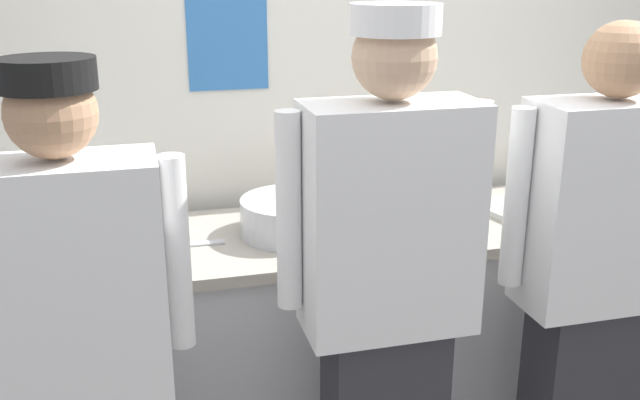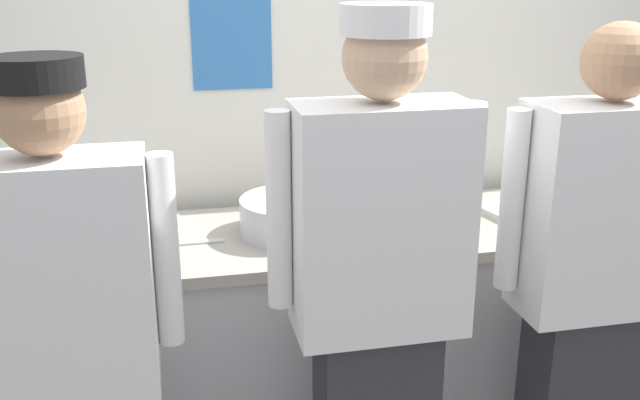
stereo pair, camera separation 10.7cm
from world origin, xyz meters
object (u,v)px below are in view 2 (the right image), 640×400
at_px(deli_cup, 609,184).
at_px(squeeze_bottle_primary, 444,196).
at_px(mixing_bowl_steel, 294,216).
at_px(chef_far_right, 592,284).
at_px(plate_stack_rear, 97,250).
at_px(squeeze_bottle_secondary, 419,200).
at_px(ramekin_red_sauce, 168,221).
at_px(ramekin_orange_sauce, 382,228).
at_px(chefs_knife, 176,243).
at_px(plate_stack_front, 61,226).
at_px(chef_center, 378,294).
at_px(chef_near_left, 69,353).
at_px(ramekin_yellow_sauce, 432,227).
at_px(squeeze_bottle_spare, 368,188).
at_px(sheet_tray, 552,210).

bearing_deg(deli_cup, squeeze_bottle_primary, -171.38).
relative_size(mixing_bowl_steel, squeeze_bottle_primary, 2.06).
distance_m(chef_far_right, plate_stack_rear, 1.57).
bearing_deg(squeeze_bottle_secondary, plate_stack_rear, -174.92).
bearing_deg(ramekin_red_sauce, squeeze_bottle_primary, -7.92).
bearing_deg(ramekin_orange_sauce, chefs_knife, 174.90).
xyz_separation_m(plate_stack_front, squeeze_bottle_secondary, (1.27, -0.12, 0.04)).
height_order(chef_center, mixing_bowl_steel, chef_center).
bearing_deg(mixing_bowl_steel, ramekin_orange_sauce, -15.82).
bearing_deg(chef_far_right, mixing_bowl_steel, 144.74).
xyz_separation_m(plate_stack_rear, ramekin_red_sauce, (0.23, 0.28, -0.02)).
bearing_deg(chef_near_left, mixing_bowl_steel, 41.94).
relative_size(squeeze_bottle_primary, deli_cup, 1.76).
distance_m(chef_near_left, chefs_knife, 0.68).
bearing_deg(ramekin_yellow_sauce, plate_stack_rear, 179.40).
bearing_deg(ramekin_orange_sauce, deli_cup, 12.75).
distance_m(ramekin_orange_sauce, chefs_knife, 0.72).
height_order(chef_center, squeeze_bottle_secondary, chef_center).
xyz_separation_m(chef_near_left, chefs_knife, (0.29, 0.62, 0.04)).
distance_m(squeeze_bottle_secondary, squeeze_bottle_spare, 0.25).
bearing_deg(mixing_bowl_steel, chef_center, -77.06).
bearing_deg(ramekin_orange_sauce, squeeze_bottle_primary, 23.47).
bearing_deg(ramekin_orange_sauce, plate_stack_rear, -178.77).
bearing_deg(squeeze_bottle_primary, deli_cup, 8.62).
xyz_separation_m(plate_stack_front, mixing_bowl_steel, (0.80, -0.12, 0.02)).
bearing_deg(ramekin_orange_sauce, chef_near_left, -151.33).
bearing_deg(deli_cup, sheet_tray, -156.21).
xyz_separation_m(chef_center, mixing_bowl_steel, (-0.14, 0.59, 0.05)).
bearing_deg(plate_stack_front, chef_near_left, -82.75).
xyz_separation_m(ramekin_yellow_sauce, chefs_knife, (-0.89, 0.10, -0.02)).
bearing_deg(chef_far_right, chef_center, -179.36).
bearing_deg(chef_near_left, ramekin_orange_sauce, 28.67).
relative_size(mixing_bowl_steel, ramekin_red_sauce, 4.62).
bearing_deg(plate_stack_rear, mixing_bowl_steel, 8.99).
bearing_deg(ramekin_orange_sauce, mixing_bowl_steel, 164.18).
relative_size(sheet_tray, squeeze_bottle_secondary, 2.65).
bearing_deg(ramekin_yellow_sauce, chef_near_left, -156.37).
relative_size(chef_near_left, sheet_tray, 3.18).
xyz_separation_m(mixing_bowl_steel, sheet_tray, (1.02, 0.01, -0.05)).
height_order(squeeze_bottle_primary, squeeze_bottle_secondary, squeeze_bottle_secondary).
bearing_deg(plate_stack_rear, chefs_knife, 18.40).
relative_size(squeeze_bottle_spare, ramekin_yellow_sauce, 2.16).
relative_size(plate_stack_front, squeeze_bottle_spare, 1.25).
relative_size(chef_far_right, squeeze_bottle_primary, 8.98).
relative_size(chef_center, squeeze_bottle_primary, 9.26).
bearing_deg(chef_far_right, squeeze_bottle_secondary, 121.80).
bearing_deg(plate_stack_rear, squeeze_bottle_spare, 17.12).
bearing_deg(mixing_bowl_steel, ramekin_yellow_sauce, -13.91).
bearing_deg(ramekin_yellow_sauce, ramekin_orange_sauce, 169.40).
bearing_deg(sheet_tray, plate_stack_rear, -176.22).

